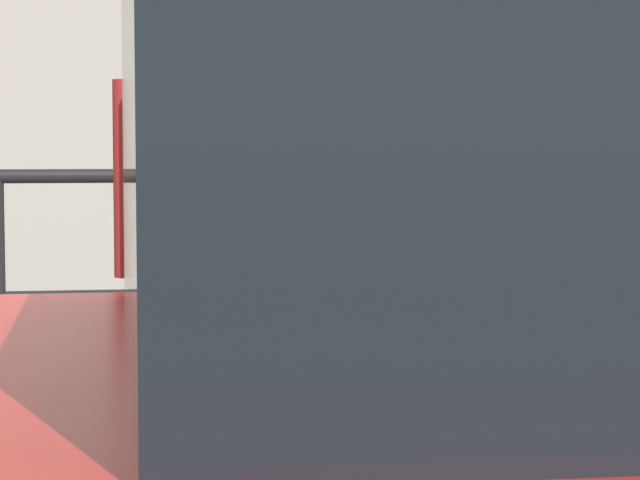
# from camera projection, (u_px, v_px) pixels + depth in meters

# --- Properties ---
(parking_meter) EXTENTS (0.19, 0.20, 1.57)m
(parking_meter) POSITION_uv_depth(u_px,v_px,m) (410.00, 188.00, 4.03)
(parking_meter) COLOR slate
(parking_meter) RESTS_ON sidewalk_curb
(pedestrian_at_meter) EXTENTS (0.75, 0.50, 1.72)m
(pedestrian_at_meter) POSITION_uv_depth(u_px,v_px,m) (212.00, 246.00, 4.18)
(pedestrian_at_meter) COLOR brown
(pedestrian_at_meter) RESTS_ON sidewalk_curb
(background_railing) EXTENTS (24.06, 0.06, 1.18)m
(background_railing) POSITION_uv_depth(u_px,v_px,m) (253.00, 245.00, 6.07)
(background_railing) COLOR black
(background_railing) RESTS_ON sidewalk_curb
(backdrop_wall) EXTENTS (32.00, 0.50, 3.24)m
(backdrop_wall) POSITION_uv_depth(u_px,v_px,m) (208.00, 111.00, 8.90)
(backdrop_wall) COLOR gray
(backdrop_wall) RESTS_ON ground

